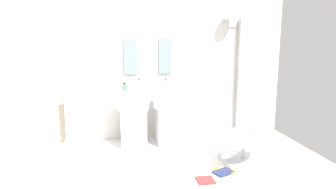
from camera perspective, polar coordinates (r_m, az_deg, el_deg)
name	(u,v)px	position (r m, az deg, el deg)	size (l,w,h in m)	color
ground_plane	(164,179)	(3.95, -0.72, -15.55)	(4.80, 3.60, 0.04)	silver
rear_partition	(148,63)	(5.19, -3.85, 5.96)	(4.80, 0.10, 2.60)	silver
pedestal_sink_left	(133,115)	(4.87, -6.58, -3.77)	(0.51, 0.51, 1.02)	white
pedestal_sink_right	(169,113)	(4.94, 0.23, -3.48)	(0.51, 0.51, 1.02)	white
vanity_mirror_left	(130,57)	(5.09, -7.08, 7.09)	(0.22, 0.03, 0.58)	#8C9EA8
vanity_mirror_right	(165,56)	(5.16, -0.52, 7.21)	(0.22, 0.03, 0.58)	#8C9EA8
shower_column	(241,74)	(5.53, 13.50, 3.68)	(0.49, 0.24, 2.05)	#B7BABF
lounge_chair	(244,139)	(4.35, 14.03, -8.10)	(1.08, 1.08, 0.65)	#B7BABF
towel_rack	(60,124)	(4.18, -19.61, -5.16)	(0.37, 0.22, 0.95)	#B7BABF
area_rug	(212,176)	(4.01, 8.31, -14.82)	(0.93, 0.84, 0.01)	white
magazine_red	(205,180)	(3.85, 7.03, -15.70)	(0.21, 0.20, 0.02)	#B73838
magazine_navy	(223,172)	(4.07, 10.33, -14.18)	(0.24, 0.17, 0.03)	navy
magazine_ochre	(224,171)	(4.12, 10.47, -13.90)	(0.28, 0.16, 0.02)	gold
coffee_mug	(202,171)	(3.98, 6.31, -14.10)	(0.08, 0.08, 0.10)	white
soap_bottle_green	(124,87)	(4.67, -8.19, 1.37)	(0.06, 0.06, 0.13)	#59996B
soap_bottle_grey	(166,83)	(5.00, -0.41, 2.17)	(0.04, 0.04, 0.14)	#99999E
soap_bottle_clear	(139,84)	(4.86, -5.47, 1.98)	(0.05, 0.05, 0.16)	silver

